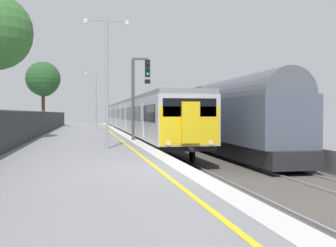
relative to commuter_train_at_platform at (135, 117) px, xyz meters
The scene contains 7 objects.
ground 26.31m from the commuter_train_at_platform, 88.81° to the right, with size 17.40×110.00×1.21m.
commuter_train_at_platform is the anchor object (origin of this frame).
freight_train_adjacent_track 5.71m from the commuter_train_at_platform, 45.47° to the left, with size 2.60×52.86×4.50m.
signal_gantry 13.90m from the commuter_train_at_platform, 96.10° to the right, with size 1.10×0.24×4.79m.
platform_lamp_mid 19.66m from the commuter_train_at_platform, 100.38° to the right, with size 2.00×0.20×5.76m.
platform_lamp_far 4.07m from the commuter_train_at_platform, 169.87° to the left, with size 2.00×0.20×5.43m.
background_tree_centre 15.00m from the commuter_train_at_platform, 129.60° to the left, with size 3.90×3.90×7.46m.
Camera 1 is at (-2.31, -11.28, 1.57)m, focal length 43.94 mm.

